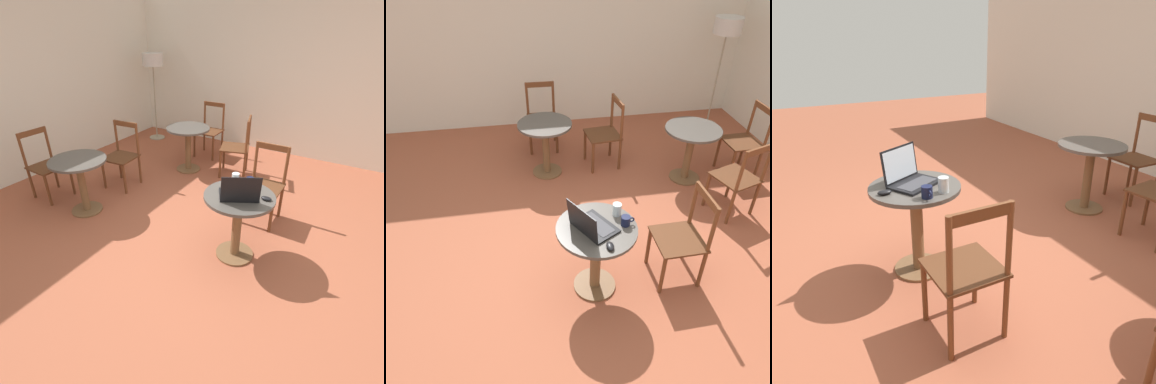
% 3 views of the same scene
% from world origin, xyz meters
% --- Properties ---
extents(ground_plane, '(16.00, 16.00, 0.00)m').
position_xyz_m(ground_plane, '(0.00, 0.00, 0.00)').
color(ground_plane, '#9E5138').
extents(cafe_table_near, '(0.68, 0.68, 0.71)m').
position_xyz_m(cafe_table_near, '(0.13, -0.31, 0.52)').
color(cafe_table_near, brown).
rests_on(cafe_table_near, ground_plane).
extents(cafe_table_far, '(0.68, 0.68, 0.71)m').
position_xyz_m(cafe_table_far, '(-0.10, 1.67, 0.52)').
color(cafe_table_far, brown).
rests_on(cafe_table_far, ground_plane).
extents(chair_near_right, '(0.42, 0.42, 0.92)m').
position_xyz_m(chair_near_right, '(0.92, -0.30, 0.46)').
color(chair_near_right, brown).
rests_on(chair_near_right, ground_plane).
extents(chair_far_back, '(0.43, 0.43, 0.92)m').
position_xyz_m(chair_far_back, '(-0.08, 2.39, 0.46)').
color(chair_far_back, brown).
rests_on(chair_far_back, ground_plane).
extents(laptop, '(0.42, 0.45, 0.27)m').
position_xyz_m(laptop, '(0.08, -0.33, 0.77)').
color(laptop, black).
rests_on(laptop, cafe_table_near).
extents(mouse, '(0.06, 0.10, 0.03)m').
position_xyz_m(mouse, '(0.18, -0.55, 0.73)').
color(mouse, black).
rests_on(mouse, cafe_table_near).
extents(mug, '(0.11, 0.08, 0.08)m').
position_xyz_m(mug, '(0.37, -0.32, 0.75)').
color(mug, '#141938').
rests_on(mug, cafe_table_near).
extents(drinking_glass, '(0.08, 0.08, 0.11)m').
position_xyz_m(drinking_glass, '(0.33, -0.18, 0.77)').
color(drinking_glass, silver).
rests_on(drinking_glass, cafe_table_near).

